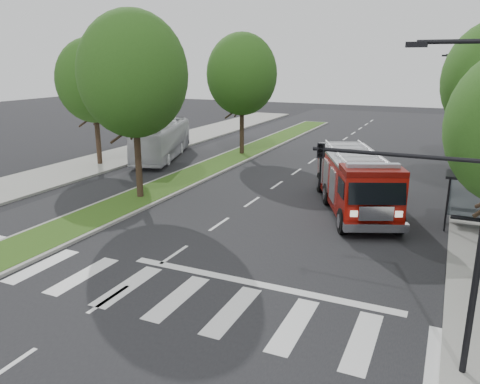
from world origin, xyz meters
name	(u,v)px	position (x,y,z in m)	size (l,w,h in m)	color
ground	(174,255)	(0.00, 0.00, 0.00)	(140.00, 140.00, 0.00)	black
sidewalk_left	(76,169)	(-14.50, 10.00, 0.07)	(5.00, 80.00, 0.15)	gray
median	(231,158)	(-6.00, 18.00, 0.08)	(3.00, 50.00, 0.15)	gray
tree_median_near	(133,75)	(-6.00, 6.00, 6.81)	(5.80, 5.80, 10.16)	black
tree_median_far	(242,74)	(-6.00, 20.00, 6.49)	(5.60, 5.60, 9.72)	black
tree_left_mid	(93,81)	(-14.00, 12.00, 6.16)	(5.20, 5.20, 9.16)	black
streetlight_right_near	(445,190)	(9.61, -3.50, 4.67)	(4.08, 0.22, 8.00)	black
streetlight_right_far	(466,108)	(10.35, 20.00, 4.48)	(2.11, 0.20, 8.00)	black
fire_engine	(355,182)	(5.37, 8.92, 1.52)	(6.05, 9.48, 3.17)	#570804
city_bus	(162,140)	(-11.28, 16.26, 1.42)	(2.39, 10.22, 2.85)	silver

